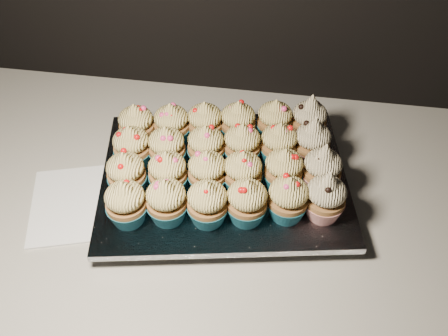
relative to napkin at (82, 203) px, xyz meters
name	(u,v)px	position (x,y,z in m)	size (l,w,h in m)	color
cabinet	(282,333)	(0.37, 0.06, -0.47)	(2.40, 0.60, 0.86)	black
worktop	(304,211)	(0.37, 0.06, -0.02)	(2.44, 0.64, 0.04)	silver
napkin	(82,203)	(0.00, 0.00, 0.00)	(0.17, 0.17, 0.00)	white
baking_tray	(224,184)	(0.23, 0.07, 0.01)	(0.38, 0.29, 0.02)	black
foil_lining	(224,177)	(0.23, 0.07, 0.03)	(0.41, 0.32, 0.01)	silver
cupcake_0	(126,203)	(0.10, -0.05, 0.07)	(0.06, 0.06, 0.08)	#1A677C
cupcake_1	(167,201)	(0.16, -0.03, 0.07)	(0.06, 0.06, 0.08)	#1A677C
cupcake_2	(207,203)	(0.22, -0.03, 0.07)	(0.06, 0.06, 0.08)	#1A677C
cupcake_3	(247,201)	(0.28, -0.02, 0.07)	(0.06, 0.06, 0.08)	#1A677C
cupcake_4	(288,199)	(0.34, 0.00, 0.07)	(0.06, 0.06, 0.08)	#1A677C
cupcake_5	(326,197)	(0.39, 0.01, 0.07)	(0.06, 0.06, 0.10)	#AE1F18
cupcake_6	(126,174)	(0.08, 0.01, 0.07)	(0.06, 0.06, 0.08)	#1A677C
cupcake_7	(168,173)	(0.15, 0.03, 0.07)	(0.06, 0.06, 0.08)	#1A677C
cupcake_8	(207,172)	(0.21, 0.04, 0.07)	(0.06, 0.06, 0.08)	#1A677C
cupcake_9	(243,173)	(0.26, 0.04, 0.07)	(0.06, 0.06, 0.08)	#1A677C
cupcake_10	(284,170)	(0.33, 0.06, 0.07)	(0.06, 0.06, 0.08)	#1A677C
cupcake_11	(322,169)	(0.39, 0.07, 0.07)	(0.06, 0.06, 0.10)	#AE1F18
cupcake_12	(132,147)	(0.07, 0.08, 0.07)	(0.06, 0.06, 0.08)	#1A677C
cupcake_13	(167,148)	(0.13, 0.08, 0.07)	(0.06, 0.06, 0.08)	#1A677C
cupcake_14	(206,147)	(0.20, 0.09, 0.07)	(0.06, 0.06, 0.08)	#1A677C
cupcake_15	(242,145)	(0.26, 0.11, 0.07)	(0.06, 0.06, 0.08)	#1A677C
cupcake_16	(279,144)	(0.32, 0.12, 0.07)	(0.06, 0.06, 0.08)	#1A677C
cupcake_17	(312,142)	(0.37, 0.13, 0.07)	(0.06, 0.06, 0.10)	#AE1F18
cupcake_18	(137,125)	(0.07, 0.13, 0.07)	(0.06, 0.06, 0.08)	#1A677C
cupcake_19	(172,124)	(0.13, 0.14, 0.07)	(0.06, 0.06, 0.08)	#1A677C
cupcake_20	(205,123)	(0.18, 0.16, 0.07)	(0.06, 0.06, 0.08)	#1A677C
cupcake_21	(238,122)	(0.24, 0.17, 0.07)	(0.06, 0.06, 0.08)	#1A677C
cupcake_22	(275,121)	(0.30, 0.18, 0.07)	(0.06, 0.06, 0.08)	#1A677C
cupcake_23	(309,119)	(0.36, 0.19, 0.07)	(0.06, 0.06, 0.10)	#AE1F18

